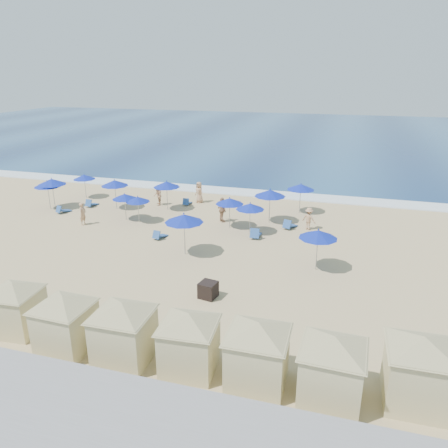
{
  "coord_description": "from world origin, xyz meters",
  "views": [
    {
      "loc": [
        10.33,
        -22.7,
        10.81
      ],
      "look_at": [
        2.71,
        3.0,
        1.32
      ],
      "focal_mm": 35.0,
      "sensor_mm": 36.0,
      "label": 1
    }
  ],
  "objects": [
    {
      "name": "umbrella_10",
      "position": [
        4.78,
        7.89,
        2.28
      ],
      "size": [
        2.31,
        2.31,
        2.63
      ],
      "color": "#A5A8AD",
      "rests_on": "ground"
    },
    {
      "name": "beachgoer_4",
      "position": [
        -1.99,
        11.36,
        0.9
      ],
      "size": [
        1.05,
        0.98,
        1.81
      ],
      "primitive_type": "imported",
      "rotation": [
        0.0,
        0.0,
        5.67
      ],
      "color": "tan",
      "rests_on": "ground"
    },
    {
      "name": "umbrella_5",
      "position": [
        -4.61,
        5.2,
        1.78
      ],
      "size": [
        1.8,
        1.8,
        2.05
      ],
      "color": "#A5A8AD",
      "rests_on": "ground"
    },
    {
      "name": "beachgoer_2",
      "position": [
        1.36,
        7.03,
        0.95
      ],
      "size": [
        1.1,
        1.12,
        1.89
      ],
      "primitive_type": "imported",
      "rotation": [
        0.0,
        0.0,
        2.34
      ],
      "color": "tan",
      "rests_on": "ground"
    },
    {
      "name": "umbrella_6",
      "position": [
        0.93,
        0.5,
        2.35
      ],
      "size": [
        2.38,
        2.38,
        2.71
      ],
      "color": "#A5A8AD",
      "rests_on": "ground"
    },
    {
      "name": "umbrella_9",
      "position": [
        6.66,
        10.91,
        2.13
      ],
      "size": [
        2.16,
        2.16,
        2.46
      ],
      "color": "#A5A8AD",
      "rests_on": "ground"
    },
    {
      "name": "beach_chair_2",
      "position": [
        -2.75,
        10.36,
        0.23
      ],
      "size": [
        0.6,
        1.22,
        0.65
      ],
      "color": "#285195",
      "rests_on": "ground"
    },
    {
      "name": "beach_chair_5",
      "position": [
        6.43,
        7.02,
        0.25
      ],
      "size": [
        1.02,
        1.44,
        0.73
      ],
      "color": "#285195",
      "rests_on": "ground"
    },
    {
      "name": "umbrella_4",
      "position": [
        -3.79,
        8.66,
        2.12
      ],
      "size": [
        2.15,
        2.15,
        2.45
      ],
      "color": "#A5A8AD",
      "rests_on": "ground"
    },
    {
      "name": "umbrella_11",
      "position": [
        8.91,
        0.59,
        2.16
      ],
      "size": [
        2.19,
        2.19,
        2.49
      ],
      "color": "#A5A8AD",
      "rests_on": "ground"
    },
    {
      "name": "cabana_5",
      "position": [
        10.35,
        -9.87,
        1.6
      ],
      "size": [
        4.44,
        4.44,
        2.79
      ],
      "color": "beige",
      "rests_on": "ground"
    },
    {
      "name": "umbrella_1",
      "position": [
        -13.15,
        6.13,
        2.09
      ],
      "size": [
        2.12,
        2.12,
        2.41
      ],
      "color": "#A5A8AD",
      "rests_on": "ground"
    },
    {
      "name": "beach_chair_1",
      "position": [
        -10.3,
        7.66,
        0.24
      ],
      "size": [
        0.63,
        1.28,
        0.68
      ],
      "color": "#285195",
      "rests_on": "ground"
    },
    {
      "name": "beach_chair_4",
      "position": [
        4.49,
        4.53,
        0.27
      ],
      "size": [
        0.69,
        1.43,
        0.77
      ],
      "color": "#285195",
      "rests_on": "ground"
    },
    {
      "name": "cabana_6",
      "position": [
        13.15,
        -9.2,
        1.65
      ],
      "size": [
        4.6,
        4.6,
        2.89
      ],
      "color": "beige",
      "rests_on": "ground"
    },
    {
      "name": "umbrella_3",
      "position": [
        -5.8,
        5.41,
        1.84
      ],
      "size": [
        1.87,
        1.87,
        2.12
      ],
      "color": "#A5A8AD",
      "rests_on": "ground"
    },
    {
      "name": "ground",
      "position": [
        0.0,
        0.0,
        0.0
      ],
      "size": [
        160.0,
        160.0,
        0.0
      ],
      "primitive_type": "plane",
      "color": "tan",
      "rests_on": "ground"
    },
    {
      "name": "beachgoer_3",
      "position": [
        7.77,
        7.2,
        0.81
      ],
      "size": [
        1.2,
        0.98,
        1.61
      ],
      "primitive_type": "imported",
      "rotation": [
        0.0,
        0.0,
        2.71
      ],
      "color": "tan",
      "rests_on": "ground"
    },
    {
      "name": "cabana_3",
      "position": [
        5.13,
        -9.74,
        1.53
      ],
      "size": [
        4.25,
        4.25,
        2.67
      ],
      "color": "beige",
      "rests_on": "ground"
    },
    {
      "name": "surf_line",
      "position": [
        0.0,
        15.5,
        0.04
      ],
      "size": [
        160.0,
        2.5,
        0.08
      ],
      "primitive_type": "cube",
      "color": "white",
      "rests_on": "ground"
    },
    {
      "name": "cabana_4",
      "position": [
        7.75,
        -9.78,
        1.6
      ],
      "size": [
        4.47,
        4.47,
        2.8
      ],
      "color": "beige",
      "rests_on": "ground"
    },
    {
      "name": "umbrella_0",
      "position": [
        -12.92,
        6.42,
        2.23
      ],
      "size": [
        2.26,
        2.26,
        2.57
      ],
      "color": "#A5A8AD",
      "rests_on": "ground"
    },
    {
      "name": "beachgoer_1",
      "position": [
        -5.07,
        9.59,
        0.86
      ],
      "size": [
        0.95,
        1.03,
        1.71
      ],
      "primitive_type": "imported",
      "rotation": [
        0.0,
        0.0,
        5.17
      ],
      "color": "tan",
      "rests_on": "ground"
    },
    {
      "name": "umbrella_2",
      "position": [
        -12.21,
        9.86,
        1.9
      ],
      "size": [
        1.92,
        1.92,
        2.19
      ],
      "color": "#A5A8AD",
      "rests_on": "ground"
    },
    {
      "name": "trash_bin",
      "position": [
        4.03,
        -4.24,
        0.41
      ],
      "size": [
        0.94,
        0.94,
        0.81
      ],
      "primitive_type": "cube",
      "rotation": [
        0.0,
        0.0,
        -0.17
      ],
      "color": "black",
      "rests_on": "ground"
    },
    {
      "name": "umbrella_12",
      "position": [
        -7.96,
        7.75,
        2.16
      ],
      "size": [
        2.19,
        2.19,
        2.5
      ],
      "color": "#A5A8AD",
      "rests_on": "ground"
    },
    {
      "name": "cabana_2",
      "position": [
        2.48,
        -9.88,
        1.6
      ],
      "size": [
        4.44,
        4.44,
        2.79
      ],
      "color": "beige",
      "rests_on": "ground"
    },
    {
      "name": "umbrella_8",
      "position": [
        2.24,
        5.98,
        1.99
      ],
      "size": [
        2.02,
        2.02,
        2.3
      ],
      "color": "#A5A8AD",
      "rests_on": "ground"
    },
    {
      "name": "beach_chair_3",
      "position": [
        -1.73,
        2.5,
        0.23
      ],
      "size": [
        0.75,
        1.27,
        0.65
      ],
      "color": "#285195",
      "rests_on": "ground"
    },
    {
      "name": "cabana_1",
      "position": [
        -0.12,
        -9.93,
        1.54
      ],
      "size": [
        4.28,
        4.28,
        2.69
      ],
      "color": "beige",
      "rests_on": "ground"
    },
    {
      "name": "beach_chair_0",
      "position": [
        -11.52,
        5.48,
        0.23
      ],
      "size": [
        0.92,
        1.31,
        0.66
      ],
      "color": "#285195",
      "rests_on": "ground"
    },
    {
      "name": "umbrella_7",
      "position": [
        3.91,
        5.25,
        1.96
      ],
      "size": [
        1.99,
        1.99,
        2.26
      ],
      "color": "#A5A8AD",
      "rests_on": "ground"
    },
    {
      "name": "ocean",
      "position": [
        0.0,
        55.0,
        0.03
      ],
      "size": [
        160.0,
        80.0,
        0.06
      ],
      "primitive_type": "cube",
      "color": "navy",
      "rests_on": "ground"
    },
    {
      "name": "cabana_0",
      "position": [
        -2.98,
        -9.4,
        1.47
      ],
      "size": [
        4.09,
        4.09,
        2.57
      ],
      "color": "beige",
      "rests_on": "ground"
    },
    {
      "name": "beachgoer_0",
      "position": [
        -8.26,
        3.5,
        0.84
      ],
      "size": [
        0.42,
        0.62,
        1.68
      ],
      "primitive_type": "imported",
      "rotation": [
        0.0,
        0.0,
        1.54
      ],
      "color": "tan",
      "rests_on": "ground"
    },
    {
      "name": "seawall",
      "position": [
        0.0,
        -13.5,
        0.65
      ],
      "size": [
        160.0,
        6.1,
        1.22
      ],
      "color": "gray",
      "rests_on": "ground"
    }
  ]
}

